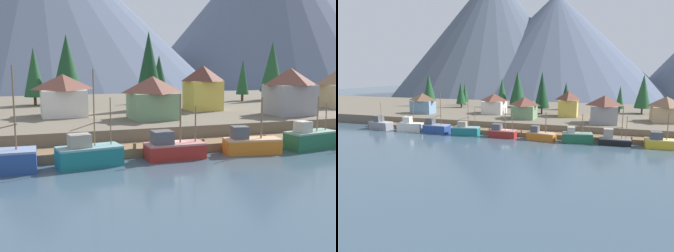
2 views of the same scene
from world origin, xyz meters
TOP-DOWN VIEW (x-y plane):
  - ground_plane at (0.00, 20.00)m, footprint 400.00×400.00m
  - dock at (0.00, 1.99)m, footprint 80.00×4.00m
  - shoreline_bank at (0.00, 32.00)m, footprint 400.00×56.00m
  - mountain_west_peak at (-49.37, 129.50)m, footprint 133.27×133.27m
  - mountain_central_peak at (-7.84, 129.42)m, footprint 134.76×134.76m
  - fishing_boat_grey at (-34.11, -1.85)m, footprint 6.56×3.44m
  - fishing_boat_white at (-24.97, -1.88)m, footprint 6.55×3.44m
  - fishing_boat_blue at (-17.45, -1.82)m, footprint 6.38×3.34m
  - fishing_boat_teal at (-9.26, -2.00)m, footprint 6.58×3.65m
  - fishing_boat_red at (-0.25, -1.55)m, footprint 6.27×2.82m
  - fishing_boat_orange at (8.94, -1.85)m, footprint 6.58×3.49m
  - fishing_boat_green at (16.86, -1.96)m, footprint 6.59×3.60m
  - fishing_boat_black at (24.33, -1.54)m, footprint 6.28×2.81m
  - fishing_boat_yellow at (33.27, -1.61)m, footprint 6.26×2.93m
  - house_grey at (22.22, 10.06)m, footprint 6.50×5.86m
  - house_white at (-9.63, 19.32)m, footprint 6.52×6.75m
  - house_blue at (-30.44, 12.83)m, footprint 7.04×4.28m
  - house_green at (1.65, 12.16)m, footprint 6.32×6.30m
  - house_yellow at (12.52, 19.86)m, footprint 5.43×5.33m
  - house_tan at (37.01, 17.30)m, footprint 6.82×6.50m
  - conifer_near_left at (-26.23, 30.59)m, footprint 3.65×3.65m
  - conifer_near_right at (-7.24, 37.21)m, footprint 5.93×5.93m
  - conifer_mid_left at (-13.07, 37.12)m, footprint 3.75×3.75m
  - conifer_mid_right at (10.00, 35.24)m, footprint 3.42×3.42m
  - conifer_back_left at (4.32, 22.88)m, footprint 4.56×4.56m
  - conifer_back_right at (33.22, 32.15)m, footprint 4.74×4.74m
  - conifer_centre at (-28.34, 38.37)m, footprint 2.63×2.63m
  - conifer_far_left at (-39.78, 31.69)m, footprint 4.63×4.63m
  - conifer_far_right at (26.81, 32.63)m, footprint 2.61×2.61m

SIDE VIEW (x-z plane):
  - ground_plane at x=0.00m, z-range -1.00..0.00m
  - dock at x=0.00m, z-range -0.30..1.30m
  - fishing_boat_black at x=24.33m, z-range -3.01..5.15m
  - fishing_boat_orange at x=8.94m, z-range -2.11..4.25m
  - fishing_boat_red at x=-0.25m, z-range -2.33..4.58m
  - fishing_boat_yellow at x=33.27m, z-range -2.36..4.76m
  - fishing_boat_teal at x=-9.26m, z-range -3.58..5.99m
  - fishing_boat_green at x=16.86m, z-range -1.89..4.32m
  - shoreline_bank at x=0.00m, z-range 0.00..2.50m
  - fishing_boat_blue at x=-17.45m, z-range -3.70..6.25m
  - fishing_boat_grey at x=-34.11m, z-range -2.26..4.87m
  - fishing_boat_white at x=-24.97m, z-range -2.74..5.38m
  - house_green at x=1.65m, z-range 2.57..8.41m
  - house_white at x=-9.63m, z-range 2.57..8.59m
  - house_blue at x=-30.44m, z-range 2.57..8.76m
  - house_tan at x=37.01m, z-range 2.58..9.07m
  - house_grey at x=22.22m, z-range 2.58..9.46m
  - house_yellow at x=12.52m, z-range 2.58..9.77m
  - conifer_centre at x=-28.34m, z-range 3.10..11.41m
  - conifer_far_right at x=26.81m, z-range 3.12..11.45m
  - conifer_near_left at x=-26.23m, z-range 3.16..12.21m
  - conifer_mid_right at x=10.00m, z-range 3.43..12.48m
  - conifer_mid_left at x=-13.07m, z-range 3.24..13.60m
  - conifer_back_right at x=33.22m, z-range 3.36..15.18m
  - conifer_far_left at x=-39.78m, z-range 3.48..15.33m
  - conifer_near_right at x=-7.24m, z-range 3.13..15.89m
  - conifer_back_left at x=4.32m, z-range 3.38..16.00m
  - mountain_central_peak at x=-7.84m, z-range 0.00..62.75m
  - mountain_west_peak at x=-49.37m, z-range 0.00..79.35m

